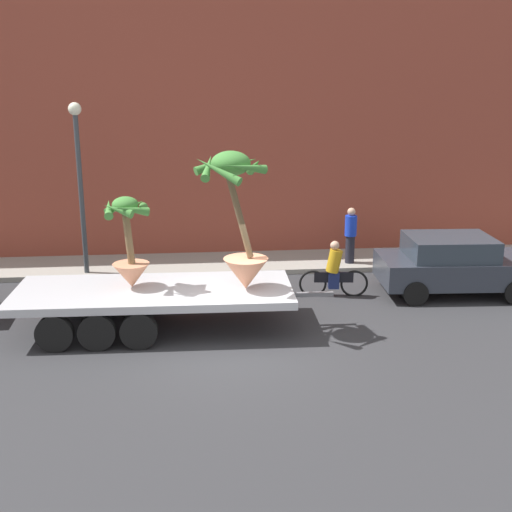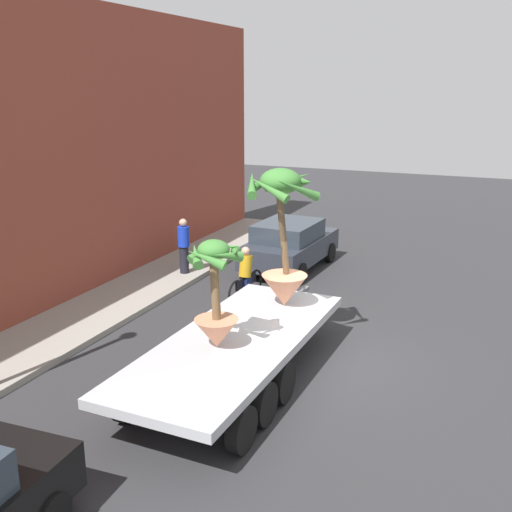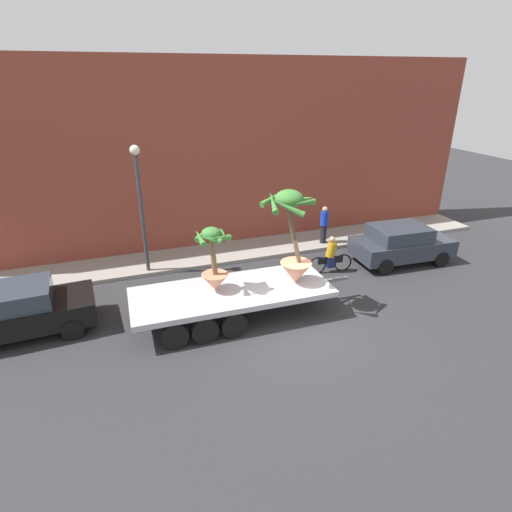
{
  "view_description": "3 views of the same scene",
  "coord_description": "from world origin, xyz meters",
  "px_view_note": "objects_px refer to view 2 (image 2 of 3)",
  "views": [
    {
      "loc": [
        -0.66,
        -12.81,
        5.62
      ],
      "look_at": [
        0.77,
        2.17,
        1.4
      ],
      "focal_mm": 44.68,
      "sensor_mm": 36.0,
      "label": 1
    },
    {
      "loc": [
        -11.52,
        -3.6,
        5.76
      ],
      "look_at": [
        1.33,
        2.0,
        1.78
      ],
      "focal_mm": 42.36,
      "sensor_mm": 36.0,
      "label": 2
    },
    {
      "loc": [
        -4.87,
        -10.06,
        7.26
      ],
      "look_at": [
        -0.73,
        1.5,
        1.86
      ],
      "focal_mm": 29.2,
      "sensor_mm": 36.0,
      "label": 3
    }
  ],
  "objects_px": {
    "cyclist": "(246,276)",
    "pedestrian_near_gate": "(184,245)",
    "flatbed_trailer": "(229,353)",
    "potted_palm_rear": "(282,242)",
    "parked_car": "(290,244)",
    "potted_palm_middle": "(216,299)"
  },
  "relations": [
    {
      "from": "flatbed_trailer",
      "to": "pedestrian_near_gate",
      "type": "distance_m",
      "value": 7.39
    },
    {
      "from": "flatbed_trailer",
      "to": "potted_palm_middle",
      "type": "distance_m",
      "value": 1.22
    },
    {
      "from": "cyclist",
      "to": "flatbed_trailer",
      "type": "bearing_deg",
      "value": -158.99
    },
    {
      "from": "potted_palm_rear",
      "to": "pedestrian_near_gate",
      "type": "xyz_separation_m",
      "value": [
        3.71,
        4.66,
        -1.46
      ]
    },
    {
      "from": "potted_palm_middle",
      "to": "pedestrian_near_gate",
      "type": "height_order",
      "value": "potted_palm_middle"
    },
    {
      "from": "cyclist",
      "to": "pedestrian_near_gate",
      "type": "bearing_deg",
      "value": 67.69
    },
    {
      "from": "flatbed_trailer",
      "to": "cyclist",
      "type": "xyz_separation_m",
      "value": [
        4.86,
        1.86,
        -0.11
      ]
    },
    {
      "from": "flatbed_trailer",
      "to": "potted_palm_middle",
      "type": "xyz_separation_m",
      "value": [
        -0.26,
        0.13,
        1.19
      ]
    },
    {
      "from": "parked_car",
      "to": "pedestrian_near_gate",
      "type": "height_order",
      "value": "pedestrian_near_gate"
    },
    {
      "from": "pedestrian_near_gate",
      "to": "parked_car",
      "type": "bearing_deg",
      "value": -50.8
    },
    {
      "from": "potted_palm_middle",
      "to": "pedestrian_near_gate",
      "type": "xyz_separation_m",
      "value": [
        6.17,
        4.3,
        -0.92
      ]
    },
    {
      "from": "potted_palm_middle",
      "to": "potted_palm_rear",
      "type": "bearing_deg",
      "value": -8.21
    },
    {
      "from": "flatbed_trailer",
      "to": "pedestrian_near_gate",
      "type": "xyz_separation_m",
      "value": [
        5.91,
        4.43,
        0.27
      ]
    },
    {
      "from": "parked_car",
      "to": "pedestrian_near_gate",
      "type": "distance_m",
      "value": 3.43
    },
    {
      "from": "flatbed_trailer",
      "to": "parked_car",
      "type": "distance_m",
      "value": 8.27
    },
    {
      "from": "flatbed_trailer",
      "to": "pedestrian_near_gate",
      "type": "height_order",
      "value": "pedestrian_near_gate"
    },
    {
      "from": "cyclist",
      "to": "pedestrian_near_gate",
      "type": "height_order",
      "value": "pedestrian_near_gate"
    },
    {
      "from": "parked_car",
      "to": "pedestrian_near_gate",
      "type": "relative_size",
      "value": 2.4
    },
    {
      "from": "pedestrian_near_gate",
      "to": "potted_palm_rear",
      "type": "bearing_deg",
      "value": -128.51
    },
    {
      "from": "flatbed_trailer",
      "to": "parked_car",
      "type": "relative_size",
      "value": 1.79
    },
    {
      "from": "potted_palm_rear",
      "to": "potted_palm_middle",
      "type": "xyz_separation_m",
      "value": [
        -2.47,
        0.36,
        -0.54
      ]
    },
    {
      "from": "potted_palm_middle",
      "to": "parked_car",
      "type": "distance_m",
      "value": 8.58
    }
  ]
}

